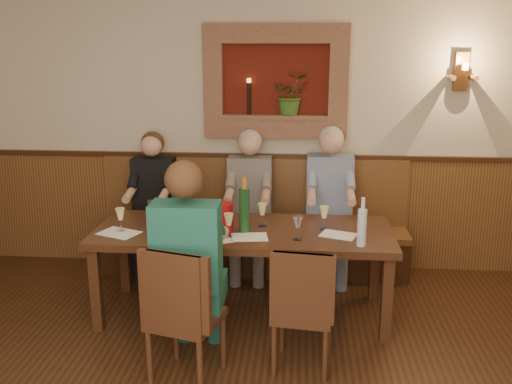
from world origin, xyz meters
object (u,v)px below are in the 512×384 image
person_bench_mid (249,217)px  wine_bottle_green_b (177,200)px  spittoon_bucket (220,217)px  dining_table (243,238)px  bench (253,239)px  wine_bottle_green_a (244,209)px  chair_near_left (185,341)px  person_bench_right (329,217)px  person_chair_front (190,281)px  person_bench_left (153,216)px  chair_near_right (302,332)px  water_bottle (362,226)px

person_bench_mid → wine_bottle_green_b: bearing=-130.2°
person_bench_mid → spittoon_bucket: 0.95m
dining_table → person_bench_mid: size_ratio=1.69×
bench → wine_bottle_green_b: size_ratio=6.98×
wine_bottle_green_a → wine_bottle_green_b: (-0.60, 0.25, -0.01)m
person_bench_mid → wine_bottle_green_b: (-0.55, -0.66, 0.34)m
chair_near_left → person_bench_right: size_ratio=0.67×
person_chair_front → wine_bottle_green_a: person_chair_front is taller
bench → person_bench_left: bearing=-173.8°
spittoon_bucket → chair_near_left: bearing=-97.2°
chair_near_right → spittoon_bucket: (-0.67, 0.71, 0.60)m
chair_near_left → person_bench_right: (1.03, 1.81, 0.32)m
dining_table → person_bench_right: (0.73, 0.84, -0.07)m
chair_near_left → spittoon_bucket: 1.09m
person_chair_front → bench: bearing=80.5°
chair_near_left → person_bench_left: (-0.67, 1.82, 0.29)m
person_bench_left → person_chair_front: size_ratio=0.92×
person_bench_mid → water_bottle: person_bench_mid is taller
person_bench_mid → person_bench_right: size_ratio=0.97×
bench → water_bottle: size_ratio=8.08×
person_bench_left → water_bottle: person_bench_left is taller
spittoon_bucket → water_bottle: size_ratio=0.62×
dining_table → chair_near_right: chair_near_right is taller
person_bench_mid → wine_bottle_green_a: 0.97m
spittoon_bucket → wine_bottle_green_b: (-0.40, 0.24, 0.06)m
person_chair_front → wine_bottle_green_a: (0.30, 0.71, 0.31)m
bench → chair_near_right: 1.78m
person_bench_mid → wine_bottle_green_b: person_bench_mid is taller
person_bench_right → wine_bottle_green_a: (-0.72, -0.90, 0.33)m
chair_near_right → wine_bottle_green_a: bearing=130.7°
person_bench_mid → person_chair_front: (-0.26, -1.61, 0.04)m
person_chair_front → spittoon_bucket: bearing=81.2°
person_bench_right → dining_table: bearing=-131.2°
person_bench_right → person_chair_front: 1.91m
person_bench_right → wine_bottle_green_b: person_bench_right is taller
dining_table → chair_near_right: (0.49, -0.77, -0.41)m
person_bench_mid → wine_bottle_green_b: size_ratio=3.30×
person_bench_left → person_bench_right: size_ratio=0.95×
dining_table → person_chair_front: person_chair_front is taller
person_bench_left → water_bottle: bearing=-31.4°
person_bench_right → bench: bearing=171.7°
chair_near_left → water_bottle: 1.51m
chair_near_right → wine_bottle_green_b: size_ratio=2.13×
dining_table → spittoon_bucket: size_ratio=10.44×
person_bench_mid → spittoon_bucket: bearing=-99.5°
spittoon_bucket → wine_bottle_green_a: 0.21m
chair_near_left → wine_bottle_green_a: size_ratio=2.17×
person_chair_front → chair_near_left: bearing=-91.6°
bench → person_bench_mid: person_bench_mid is taller
spittoon_bucket → water_bottle: bearing=-12.9°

